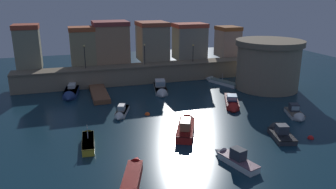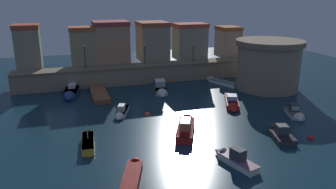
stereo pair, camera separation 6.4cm
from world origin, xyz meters
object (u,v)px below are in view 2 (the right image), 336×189
moored_boat_0 (161,89)px  moored_boat_7 (121,113)px  moored_boat_4 (232,103)px  moored_boat_6 (132,176)px  mooring_buoy_1 (311,139)px  moored_boat_11 (296,114)px  fortress_tower (268,64)px  quay_lamp_0 (85,53)px  moored_boat_9 (71,93)px  moored_boat_8 (219,81)px  moored_boat_1 (88,140)px  moored_boat_5 (233,158)px  moored_boat_2 (186,126)px  quay_lamp_1 (145,51)px  quay_lamp_2 (193,50)px  moored_boat_3 (279,132)px  mooring_buoy_0 (147,115)px

moored_boat_0 → moored_boat_7: size_ratio=1.56×
moored_boat_4 → moored_boat_6: (-16.25, -13.93, 0.04)m
mooring_buoy_1 → moored_boat_11: bearing=65.7°
fortress_tower → quay_lamp_0: 28.55m
moored_boat_6 → moored_boat_11: size_ratio=1.51×
moored_boat_9 → moored_boat_7: bearing=37.0°
quay_lamp_0 → mooring_buoy_1: bearing=-53.2°
fortress_tower → moored_boat_8: 8.46m
moored_boat_1 → moored_boat_5: moored_boat_1 is taller
moored_boat_2 → moored_boat_7: (-5.94, 6.82, -0.21)m
fortress_tower → quay_lamp_1: bearing=150.7°
quay_lamp_2 → mooring_buoy_1: bearing=-85.3°
moored_boat_6 → fortress_tower: bearing=-32.7°
moored_boat_0 → moored_boat_5: 22.84m
moored_boat_4 → moored_boat_9: (-20.24, 11.27, 0.04)m
moored_boat_5 → moored_boat_6: 9.01m
moored_boat_2 → moored_boat_9: bearing=58.5°
quay_lamp_0 → moored_boat_9: (-2.61, -4.47, -4.97)m
quay_lamp_0 → moored_boat_2: 23.84m
moored_boat_6 → moored_boat_8: moored_boat_8 is taller
moored_boat_5 → moored_boat_8: bearing=-39.6°
moored_boat_9 → moored_boat_3: bearing=52.4°
quay_lamp_0 → moored_boat_4: bearing=-41.8°
moored_boat_2 → quay_lamp_0: bearing=47.0°
quay_lamp_1 → quay_lamp_0: bearing=180.0°
fortress_tower → moored_boat_8: fortress_tower is taller
fortress_tower → mooring_buoy_0: fortress_tower is taller
moored_boat_7 → moored_boat_0: bearing=157.8°
moored_boat_3 → quay_lamp_0: bearing=50.5°
moored_boat_7 → mooring_buoy_1: bearing=74.5°
moored_boat_3 → mooring_buoy_1: (2.64, -1.70, -0.38)m
quay_lamp_0 → mooring_buoy_0: bearing=-68.5°
moored_boat_3 → moored_boat_4: moored_boat_3 is taller
fortress_tower → quay_lamp_1: (-17.19, 9.66, 1.41)m
moored_boat_1 → mooring_buoy_1: (21.94, -5.64, -0.39)m
quay_lamp_1 → moored_boat_7: size_ratio=0.70×
mooring_buoy_1 → moored_boat_7: bearing=144.2°
moored_boat_3 → moored_boat_4: 9.90m
quay_lamp_1 → moored_boat_1: size_ratio=0.61×
moored_boat_7 → mooring_buoy_0: 3.22m
moored_boat_3 → moored_boat_8: size_ratio=0.70×
moored_boat_7 → mooring_buoy_0: bearing=96.5°
moored_boat_7 → moored_boat_9: (-5.61, 10.28, 0.08)m
moored_boat_5 → fortress_tower: bearing=-56.1°
quay_lamp_2 → moored_boat_9: size_ratio=0.40×
moored_boat_2 → fortress_tower: bearing=-31.8°
moored_boat_1 → moored_boat_3: size_ratio=1.15×
fortress_tower → quay_lamp_2: (-8.59, 9.66, 1.16)m
moored_boat_2 → moored_boat_11: moored_boat_2 is taller
quay_lamp_2 → mooring_buoy_0: bearing=-128.0°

